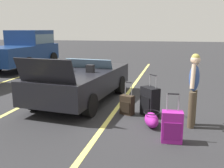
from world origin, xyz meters
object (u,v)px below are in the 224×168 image
Objects in this scene: duffel_bag at (151,120)px; traveler_person at (194,86)px; suitcase_large_black at (150,102)px; parked_pickup_truck_near at (26,49)px; suitcase_small_carryon at (127,105)px; convertible_car at (85,81)px; suitcase_medium_bright at (172,127)px.

traveler_person reaches higher than duffel_bag.
suitcase_large_black is 0.21× the size of parked_pickup_truck_near.
suitcase_small_carryon is 9.54m from parked_pickup_truck_near.
traveler_person is at bearing -112.16° from convertible_car.
suitcase_large_black is at bearing -130.57° from parked_pickup_truck_near.
convertible_car is at bearing -69.70° from suitcase_large_black.
duffel_bag is at bearing -133.11° from parked_pickup_truck_near.
convertible_car reaches higher than suitcase_small_carryon.
suitcase_medium_bright is 11.36m from parked_pickup_truck_near.
suitcase_small_carryon is 0.17× the size of parked_pickup_truck_near.
convertible_car is 6.18× the size of duffel_bag.
convertible_car is 2.61× the size of traveler_person.
duffel_bag is at bearing 66.83° from suitcase_small_carryon.
suitcase_large_black is 0.76m from duffel_bag.
convertible_car is 4.45× the size of suitcase_medium_bright.
suitcase_large_black is at bearing 114.28° from suitcase_small_carryon.
convertible_car is 1.96m from suitcase_small_carryon.
suitcase_medium_bright is at bearing 78.16° from traveler_person.
traveler_person is at bearing -129.13° from parked_pickup_truck_near.
duffel_bag is (0.75, 0.45, -0.15)m from suitcase_medium_bright.
suitcase_small_carryon is at bearing 44.51° from duffel_bag.
traveler_person reaches higher than convertible_car.
suitcase_large_black reaches higher than suitcase_small_carryon.
traveler_person is at bearing -76.52° from duffel_bag.
suitcase_medium_bright is 0.89m from duffel_bag.
suitcase_large_black reaches higher than suitcase_medium_bright.
suitcase_small_carryon reaches higher than duffel_bag.
convertible_car is at bearing -15.61° from traveler_person.
suitcase_medium_bright is at bearing 60.51° from suitcase_small_carryon.
convertible_car is 7.61m from parked_pickup_truck_near.
suitcase_large_black is at bearing 8.91° from duffel_bag.
suitcase_small_carryon is 1.78m from traveler_person.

